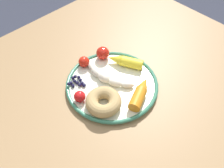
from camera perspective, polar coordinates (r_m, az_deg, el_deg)
The scene contains 10 objects.
dining_table at distance 0.86m, azimuth 0.80°, elevation -3.40°, with size 1.03×0.91×0.77m.
plate at distance 0.76m, azimuth 0.00°, elevation -0.14°, with size 0.29×0.29×0.02m.
banana at distance 0.77m, azimuth -1.47°, elevation 1.71°, with size 0.07×0.19×0.03m.
carrot_orange at distance 0.72m, azimuth 6.57°, elevation -2.00°, with size 0.12×0.08×0.04m.
carrot_yellow at distance 0.81m, azimuth 3.03°, elevation 5.28°, with size 0.08×0.12×0.03m.
donut at distance 0.70m, azimuth -1.99°, elevation -4.12°, with size 0.10×0.10×0.04m, color tan.
blueberry_pile at distance 0.77m, azimuth -8.21°, elevation 0.46°, with size 0.05×0.06×0.02m.
tomato_near at distance 0.83m, azimuth -2.16°, elevation 7.18°, with size 0.04×0.04×0.04m, color red.
tomato_mid at distance 0.72m, azimuth -7.49°, elevation -2.91°, with size 0.03×0.03×0.03m, color red.
tomato_far at distance 0.81m, azimuth -6.51°, elevation 5.13°, with size 0.04×0.04×0.04m, color red.
Camera 1 is at (-0.36, -0.36, 1.37)m, focal length 39.44 mm.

